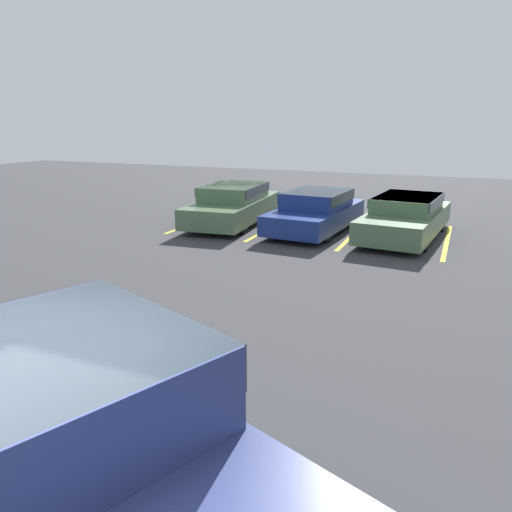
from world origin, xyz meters
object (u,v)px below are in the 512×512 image
(parked_sedan_b, at_px, (316,210))
(parked_sedan_c, at_px, (406,215))
(pickup_truck, at_px, (80,474))
(parked_sedan_a, at_px, (233,203))

(parked_sedan_b, relative_size, parked_sedan_c, 0.90)
(pickup_truck, bearing_deg, parked_sedan_b, 120.68)
(parked_sedan_c, bearing_deg, pickup_truck, 1.90)
(pickup_truck, xyz_separation_m, parked_sedan_c, (0.81, 12.50, -0.26))
(pickup_truck, xyz_separation_m, parked_sedan_a, (-4.65, 12.36, -0.22))
(parked_sedan_a, xyz_separation_m, parked_sedan_c, (5.46, 0.14, -0.03))
(parked_sedan_a, bearing_deg, parked_sedan_c, 86.94)
(pickup_truck, distance_m, parked_sedan_b, 12.45)
(pickup_truck, relative_size, parked_sedan_a, 1.26)
(parked_sedan_a, relative_size, parked_sedan_c, 0.98)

